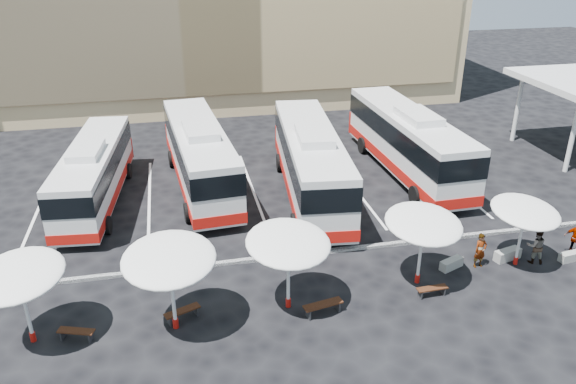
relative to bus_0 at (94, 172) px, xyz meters
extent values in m
plane|color=black|center=(8.80, -8.56, -1.87)|extent=(120.00, 120.00, 0.00)
cylinder|color=silver|center=(28.80, -1.56, 0.53)|extent=(0.30, 0.30, 4.80)
cylinder|color=silver|center=(28.80, 4.44, 0.53)|extent=(0.30, 0.30, 4.80)
cube|color=black|center=(8.80, -8.06, -1.79)|extent=(34.00, 0.25, 0.15)
cube|color=white|center=(-3.20, -0.56, -1.86)|extent=(0.15, 12.00, 0.01)
cube|color=white|center=(2.80, -0.56, -1.86)|extent=(0.15, 12.00, 0.01)
cube|color=white|center=(8.80, -0.56, -1.86)|extent=(0.15, 12.00, 0.01)
cube|color=white|center=(14.80, -0.56, -1.86)|extent=(0.15, 12.00, 0.01)
cube|color=white|center=(20.80, -0.56, -1.86)|extent=(0.15, 12.00, 0.01)
cube|color=silver|center=(0.00, -0.01, -0.02)|extent=(3.51, 11.59, 2.85)
cube|color=black|center=(0.00, -0.01, 0.55)|extent=(3.57, 11.65, 1.05)
cube|color=#AE120C|center=(0.00, -0.01, -1.06)|extent=(3.57, 11.65, 0.52)
cube|color=#AE120C|center=(0.57, 5.66, -0.73)|extent=(2.44, 0.43, 1.33)
cube|color=silver|center=(-0.10, -0.96, 1.60)|extent=(1.80, 2.99, 0.38)
cylinder|color=black|center=(-0.85, 3.42, -1.39)|extent=(0.43, 0.98, 0.95)
cylinder|color=black|center=(1.52, 3.18, -1.39)|extent=(0.43, 0.98, 0.95)
cylinder|color=black|center=(-1.57, -3.68, -1.39)|extent=(0.43, 0.98, 0.95)
cylinder|color=black|center=(0.80, -3.92, -1.39)|extent=(0.43, 0.98, 0.95)
cube|color=silver|center=(5.87, 0.92, 0.22)|extent=(3.70, 13.02, 3.21)
cube|color=black|center=(5.87, 0.92, 0.86)|extent=(3.77, 13.09, 1.18)
cube|color=#AE120C|center=(5.87, 0.92, -0.96)|extent=(3.77, 13.09, 0.59)
cube|color=#AE120C|center=(5.36, 7.32, -0.59)|extent=(2.75, 0.43, 1.50)
cube|color=silver|center=(5.96, -0.15, 2.04)|extent=(1.97, 3.34, 0.43)
cylinder|color=black|center=(4.24, 4.54, -1.33)|extent=(0.46, 1.10, 1.07)
cylinder|color=black|center=(6.91, 4.76, -1.33)|extent=(0.46, 1.10, 1.07)
cylinder|color=black|center=(4.89, -3.46, -1.33)|extent=(0.46, 1.10, 1.07)
cylinder|color=black|center=(7.55, -3.24, -1.33)|extent=(0.46, 1.10, 1.07)
cube|color=silver|center=(11.94, -1.64, 0.29)|extent=(4.13, 13.53, 3.33)
cube|color=black|center=(11.94, -1.64, 0.96)|extent=(4.21, 13.60, 1.22)
cube|color=#AE120C|center=(11.94, -1.64, -0.93)|extent=(4.21, 13.60, 0.61)
cube|color=#AE120C|center=(12.63, 4.98, -0.54)|extent=(2.85, 0.51, 1.55)
cube|color=silver|center=(11.83, -2.75, 2.18)|extent=(2.11, 3.49, 0.44)
cylinder|color=black|center=(10.97, 2.36, -1.31)|extent=(0.50, 1.14, 1.11)
cylinder|color=black|center=(13.73, 2.08, -1.31)|extent=(0.50, 1.14, 1.11)
cylinder|color=black|center=(10.11, -5.91, -1.31)|extent=(0.50, 1.14, 1.11)
cylinder|color=black|center=(12.87, -6.20, -1.31)|extent=(0.50, 1.14, 1.11)
cube|color=silver|center=(18.69, 0.44, 0.30)|extent=(3.14, 13.42, 3.34)
cube|color=black|center=(18.69, 0.44, 0.97)|extent=(3.20, 13.48, 1.22)
cube|color=#AE120C|center=(18.69, 0.44, -0.92)|extent=(3.20, 13.48, 0.61)
cube|color=#AE120C|center=(18.51, 7.11, -0.53)|extent=(2.85, 0.30, 1.56)
cube|color=silver|center=(18.72, -0.67, 2.19)|extent=(1.87, 3.38, 0.44)
cylinder|color=black|center=(17.20, 4.30, -1.31)|extent=(0.42, 1.12, 1.11)
cylinder|color=black|center=(19.98, 4.37, -1.31)|extent=(0.42, 1.12, 1.11)
cylinder|color=black|center=(17.42, -4.04, -1.31)|extent=(0.42, 1.12, 1.11)
cylinder|color=black|center=(20.20, -3.97, -1.31)|extent=(0.42, 1.12, 1.11)
cylinder|color=silver|center=(-1.32, -11.89, -0.44)|extent=(0.18, 0.18, 2.86)
cylinder|color=#AE120C|center=(-1.32, -11.89, -1.68)|extent=(0.28, 0.28, 0.38)
ellipsoid|color=white|center=(-1.32, -11.89, 1.04)|extent=(4.29, 4.32, 0.98)
cylinder|color=silver|center=(3.93, -12.21, -0.34)|extent=(0.15, 0.15, 3.06)
cylinder|color=#AE120C|center=(3.93, -12.21, -1.67)|extent=(0.24, 0.24, 0.41)
ellipsoid|color=white|center=(3.93, -12.21, 1.24)|extent=(3.67, 3.71, 1.05)
cylinder|color=silver|center=(8.47, -11.81, -0.40)|extent=(0.17, 0.17, 2.95)
cylinder|color=#AE120C|center=(8.47, -11.81, -1.67)|extent=(0.27, 0.27, 0.39)
ellipsoid|color=white|center=(8.47, -11.81, 1.13)|extent=(4.15, 4.18, 1.01)
cylinder|color=silver|center=(14.35, -11.27, -0.43)|extent=(0.16, 0.16, 2.87)
cylinder|color=#AE120C|center=(14.35, -11.27, -1.68)|extent=(0.24, 0.24, 0.38)
ellipsoid|color=white|center=(14.35, -11.27, 1.05)|extent=(3.79, 3.83, 0.98)
cylinder|color=silver|center=(19.40, -10.83, -0.54)|extent=(0.16, 0.16, 2.67)
cylinder|color=#AE120C|center=(19.40, -10.83, -1.69)|extent=(0.25, 0.25, 0.36)
ellipsoid|color=white|center=(19.40, -10.83, 0.84)|extent=(3.83, 3.86, 0.91)
cube|color=black|center=(0.28, -12.14, -1.47)|extent=(1.42, 0.79, 0.06)
cube|color=black|center=(-0.24, -11.96, -1.69)|extent=(0.16, 0.35, 0.37)
cube|color=black|center=(0.80, -12.32, -1.69)|extent=(0.16, 0.35, 0.37)
cube|color=black|center=(4.22, -11.75, -1.46)|extent=(1.48, 0.90, 0.06)
cube|color=black|center=(3.69, -11.97, -1.68)|extent=(0.19, 0.36, 0.38)
cube|color=black|center=(4.75, -11.53, -1.68)|extent=(0.19, 0.36, 0.38)
cube|color=black|center=(9.73, -12.58, -1.40)|extent=(1.68, 0.74, 0.07)
cube|color=black|center=(9.09, -12.71, -1.65)|extent=(0.14, 0.42, 0.43)
cube|color=black|center=(10.37, -12.46, -1.65)|extent=(0.14, 0.42, 0.43)
cube|color=black|center=(14.53, -12.34, -1.49)|extent=(1.34, 0.41, 0.05)
cube|color=black|center=(14.00, -12.37, -1.69)|extent=(0.07, 0.34, 0.35)
cube|color=black|center=(15.06, -12.32, -1.69)|extent=(0.07, 0.34, 0.35)
cube|color=gray|center=(16.34, -10.53, -1.65)|extent=(1.26, 0.82, 0.45)
cube|color=gray|center=(19.25, -10.39, -1.62)|extent=(1.40, 0.76, 0.50)
cube|color=gray|center=(22.07, -11.09, -1.66)|extent=(1.16, 0.52, 0.42)
imported|color=black|center=(17.62, -10.65, -1.04)|extent=(0.65, 0.47, 1.67)
imported|color=black|center=(20.31, -10.88, -1.01)|extent=(1.01, 0.90, 1.72)
imported|color=black|center=(22.52, -10.66, -0.98)|extent=(1.07, 1.01, 1.78)
camera|label=1|loc=(4.52, -30.23, 12.07)|focal=35.00mm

